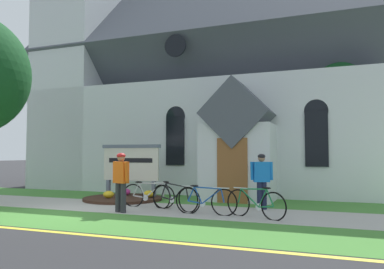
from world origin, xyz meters
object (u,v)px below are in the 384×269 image
at_px(bicycle_green, 148,195).
at_px(cyclist_in_green_jersey, 262,177).
at_px(bicycle_orange, 256,203).
at_px(roadside_conifer, 339,74).
at_px(church_sign, 131,164).
at_px(bicycle_blue, 174,197).
at_px(cyclist_in_orange_jersey, 121,178).
at_px(bicycle_black, 205,201).

distance_m(bicycle_green, cyclist_in_green_jersey, 3.36).
relative_size(bicycle_orange, roadside_conifer, 0.21).
xyz_separation_m(church_sign, bicycle_green, (1.63, -1.80, -0.87)).
bearing_deg(cyclist_in_green_jersey, bicycle_blue, -156.18).
bearing_deg(cyclist_in_green_jersey, cyclist_in_orange_jersey, -151.12).
xyz_separation_m(cyclist_in_orange_jersey, roadside_conifer, (5.66, 6.81, 3.78)).
xyz_separation_m(church_sign, roadside_conifer, (7.06, 3.86, 3.48)).
distance_m(bicycle_orange, bicycle_blue, 2.43).
bearing_deg(bicycle_blue, bicycle_green, 165.15).
relative_size(bicycle_green, bicycle_blue, 1.03).
height_order(church_sign, cyclist_in_orange_jersey, church_sign).
bearing_deg(roadside_conifer, cyclist_in_green_jersey, -114.14).
bearing_deg(church_sign, bicycle_orange, -26.87).
bearing_deg(bicycle_blue, cyclist_in_green_jersey, 23.82).
bearing_deg(cyclist_in_green_jersey, roadside_conifer, 65.86).
bearing_deg(cyclist_in_orange_jersey, bicycle_orange, 6.97).
distance_m(bicycle_orange, roadside_conifer, 8.00).
distance_m(church_sign, bicycle_green, 2.58).
height_order(bicycle_black, bicycle_blue, bicycle_blue).
xyz_separation_m(church_sign, bicycle_blue, (2.58, -2.05, -0.87)).
distance_m(bicycle_black, cyclist_in_orange_jersey, 2.37).
xyz_separation_m(bicycle_green, cyclist_in_orange_jersey, (-0.23, -1.15, 0.57)).
relative_size(church_sign, cyclist_in_green_jersey, 1.44).
distance_m(church_sign, roadside_conifer, 8.76).
distance_m(bicycle_black, bicycle_blue, 1.14).
relative_size(bicycle_black, bicycle_blue, 1.04).
bearing_deg(roadside_conifer, bicycle_green, -133.82).
xyz_separation_m(bicycle_orange, bicycle_blue, (-2.39, 0.47, 0.01)).
xyz_separation_m(bicycle_black, cyclist_in_green_jersey, (1.22, 1.42, 0.55)).
height_order(church_sign, bicycle_black, church_sign).
relative_size(bicycle_orange, bicycle_green, 0.94).
bearing_deg(bicycle_orange, cyclist_in_green_jersey, 94.21).
bearing_deg(cyclist_in_green_jersey, bicycle_black, -130.63).
bearing_deg(bicycle_black, roadside_conifer, 61.63).
bearing_deg(bicycle_green, bicycle_black, -18.20).
xyz_separation_m(bicycle_orange, bicycle_green, (-3.34, 0.72, 0.00)).
xyz_separation_m(cyclist_in_green_jersey, roadside_conifer, (2.20, 4.90, 3.80)).
relative_size(bicycle_black, cyclist_in_green_jersey, 1.08).
xyz_separation_m(bicycle_black, roadside_conifer, (3.41, 6.32, 4.35)).
distance_m(church_sign, bicycle_black, 4.48).
relative_size(cyclist_in_green_jersey, roadside_conifer, 0.21).
height_order(church_sign, cyclist_in_green_jersey, church_sign).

